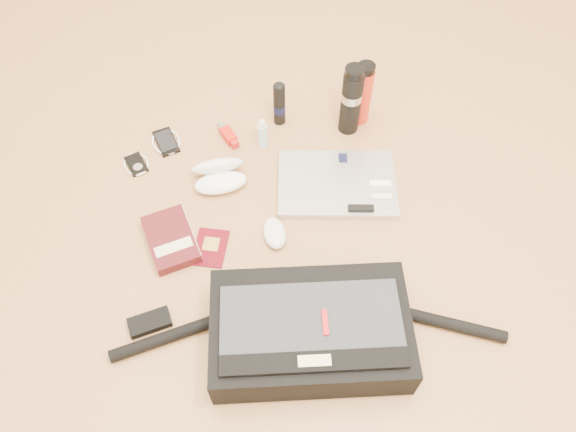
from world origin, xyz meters
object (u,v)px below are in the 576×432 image
(laptop, at_px, (337,184))
(book, at_px, (171,239))
(thermos_black, at_px, (351,100))
(thermos_red, at_px, (363,94))
(messenger_bag, at_px, (309,331))

(laptop, height_order, book, same)
(book, xyz_separation_m, thermos_black, (0.62, 0.33, 0.11))
(thermos_red, bearing_deg, laptop, -118.98)
(laptop, distance_m, thermos_red, 0.32)
(book, bearing_deg, thermos_black, 17.17)
(laptop, distance_m, book, 0.53)
(book, relative_size, thermos_black, 0.84)
(messenger_bag, distance_m, laptop, 0.52)
(book, bearing_deg, thermos_red, 17.63)
(thermos_red, bearing_deg, messenger_bag, -115.36)
(book, bearing_deg, messenger_bag, -60.43)
(book, relative_size, thermos_red, 0.93)
(laptop, bearing_deg, thermos_black, 79.53)
(laptop, relative_size, book, 1.90)
(book, bearing_deg, laptop, -0.19)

